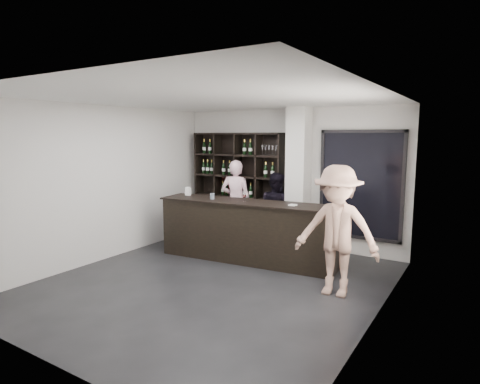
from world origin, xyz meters
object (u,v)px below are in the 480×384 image
Objects in this scene: wine_shelf at (238,187)px; customer at (337,231)px; tasting_counter at (247,231)px; taster_black at (276,210)px; taster_pink at (236,201)px.

wine_shelf reaches higher than customer.
tasting_counter is 1.79× the size of customer.
wine_shelf is 1.14m from taster_black.
wine_shelf is at bearing -91.40° from taster_pink.
wine_shelf is 0.34m from taster_pink.
wine_shelf reaches higher than tasting_counter.
customer is at bearing -33.82° from wine_shelf.
taster_pink is at bearing -73.14° from wine_shelf.
wine_shelf is 1.33× the size of taster_pink.
taster_pink is 3.42m from customer.
customer reaches higher than taster_pink.
taster_black is at bearing 161.74° from taster_pink.
taster_black is (0.04, 1.13, 0.22)m from tasting_counter.
taster_pink reaches higher than taster_black.
customer is (1.94, -0.68, 0.39)m from tasting_counter.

